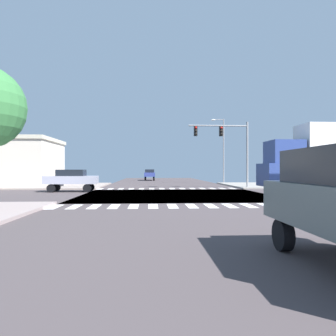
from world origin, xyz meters
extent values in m
cube|color=#443C3E|center=(0.00, 0.00, -0.03)|extent=(14.00, 90.00, 0.05)
cube|color=#443C3E|center=(0.00, 0.00, -0.03)|extent=(90.00, 12.00, 0.05)
cube|color=gray|center=(13.00, 12.00, 0.07)|extent=(12.00, 12.00, 0.14)
cube|color=gray|center=(-13.00, 12.00, 0.07)|extent=(12.00, 12.00, 0.14)
cube|color=silver|center=(-6.75, -7.30, 0.00)|extent=(0.50, 2.00, 0.01)
cube|color=silver|center=(-5.75, -7.30, 0.00)|extent=(0.50, 2.00, 0.01)
cube|color=silver|center=(-4.75, -7.30, 0.00)|extent=(0.50, 2.00, 0.01)
cube|color=silver|center=(-3.75, -7.30, 0.00)|extent=(0.50, 2.00, 0.01)
cube|color=silver|center=(-2.75, -7.30, 0.00)|extent=(0.50, 2.00, 0.01)
cube|color=silver|center=(-1.75, -7.30, 0.00)|extent=(0.50, 2.00, 0.01)
cube|color=silver|center=(-0.75, -7.30, 0.00)|extent=(0.50, 2.00, 0.01)
cube|color=silver|center=(0.25, -7.30, 0.00)|extent=(0.50, 2.00, 0.01)
cube|color=silver|center=(1.25, -7.30, 0.00)|extent=(0.50, 2.00, 0.01)
cube|color=silver|center=(2.25, -7.30, 0.00)|extent=(0.50, 2.00, 0.01)
cube|color=silver|center=(3.25, -7.30, 0.00)|extent=(0.50, 2.00, 0.01)
cube|color=silver|center=(4.25, -7.30, 0.00)|extent=(0.50, 2.00, 0.01)
cube|color=silver|center=(5.25, -7.30, 0.00)|extent=(0.50, 2.00, 0.01)
cube|color=silver|center=(6.25, -7.30, 0.00)|extent=(0.50, 2.00, 0.01)
cube|color=silver|center=(-6.75, 7.30, 0.00)|extent=(0.50, 2.00, 0.01)
cube|color=silver|center=(-5.75, 7.30, 0.00)|extent=(0.50, 2.00, 0.01)
cube|color=silver|center=(-4.75, 7.30, 0.00)|extent=(0.50, 2.00, 0.01)
cube|color=silver|center=(-3.75, 7.30, 0.00)|extent=(0.50, 2.00, 0.01)
cube|color=silver|center=(-2.75, 7.30, 0.00)|extent=(0.50, 2.00, 0.01)
cube|color=silver|center=(-1.75, 7.30, 0.00)|extent=(0.50, 2.00, 0.01)
cube|color=silver|center=(-0.75, 7.30, 0.00)|extent=(0.50, 2.00, 0.01)
cube|color=silver|center=(0.25, 7.30, 0.00)|extent=(0.50, 2.00, 0.01)
cube|color=silver|center=(1.25, 7.30, 0.00)|extent=(0.50, 2.00, 0.01)
cube|color=silver|center=(2.25, 7.30, 0.00)|extent=(0.50, 2.00, 0.01)
cube|color=silver|center=(3.25, 7.30, 0.00)|extent=(0.50, 2.00, 0.01)
cube|color=silver|center=(4.25, 7.30, 0.00)|extent=(0.50, 2.00, 0.01)
cube|color=silver|center=(5.25, 7.30, 0.00)|extent=(0.50, 2.00, 0.01)
cube|color=silver|center=(6.25, 7.30, 0.00)|extent=(0.50, 2.00, 0.01)
cylinder|color=gray|center=(7.87, 7.56, 3.34)|extent=(0.20, 0.20, 6.67)
cylinder|color=gray|center=(4.89, 7.56, 6.27)|extent=(5.96, 0.14, 0.14)
cube|color=black|center=(5.19, 7.56, 5.72)|extent=(0.32, 0.40, 1.00)
sphere|color=red|center=(5.19, 7.31, 6.03)|extent=(0.22, 0.22, 0.22)
sphere|color=black|center=(5.19, 7.31, 5.72)|extent=(0.22, 0.22, 0.22)
sphere|color=black|center=(5.19, 7.31, 5.41)|extent=(0.22, 0.22, 0.22)
cube|color=black|center=(2.63, 7.56, 5.72)|extent=(0.32, 0.40, 1.00)
sphere|color=red|center=(2.63, 7.31, 6.03)|extent=(0.22, 0.22, 0.22)
sphere|color=black|center=(2.63, 7.31, 5.72)|extent=(0.22, 0.22, 0.22)
sphere|color=black|center=(2.63, 7.31, 5.41)|extent=(0.22, 0.22, 0.22)
cylinder|color=gray|center=(7.80, 17.44, 4.29)|extent=(0.16, 0.16, 8.57)
cylinder|color=gray|center=(7.10, 17.44, 8.47)|extent=(1.40, 0.10, 0.10)
ellipsoid|color=silver|center=(6.40, 17.44, 8.42)|extent=(0.60, 0.32, 0.20)
cube|color=beige|center=(-18.51, 12.70, 2.48)|extent=(11.54, 8.49, 4.96)
cube|color=beige|center=(-18.51, 12.70, 5.16)|extent=(11.84, 8.79, 0.40)
cube|color=black|center=(-11.24, 9.45, 0.90)|extent=(0.24, 2.20, 1.80)
cylinder|color=black|center=(-7.11, 4.22, 0.34)|extent=(0.68, 0.26, 0.68)
cylinder|color=black|center=(-7.11, 2.78, 0.34)|extent=(0.68, 0.26, 0.68)
cylinder|color=black|center=(-10.04, 4.22, 0.34)|extent=(0.68, 0.26, 0.68)
cylinder|color=black|center=(-10.04, 2.78, 0.34)|extent=(0.68, 0.26, 0.68)
cube|color=#ACACC0|center=(-8.58, 3.50, 1.01)|extent=(4.30, 1.80, 0.66)
cube|color=black|center=(-8.58, 3.50, 1.61)|extent=(2.24, 1.55, 0.54)
cylinder|color=black|center=(-1.28, 28.80, 0.34)|extent=(0.26, 0.68, 0.68)
cylinder|color=black|center=(-2.72, 28.80, 0.34)|extent=(0.26, 0.68, 0.68)
cylinder|color=black|center=(-1.28, 31.72, 0.34)|extent=(0.26, 0.68, 0.68)
cylinder|color=black|center=(-2.72, 31.72, 0.34)|extent=(0.26, 0.68, 0.68)
cube|color=navy|center=(-2.00, 30.26, 1.01)|extent=(1.80, 4.30, 0.66)
cube|color=black|center=(-2.00, 30.26, 1.61)|extent=(1.55, 2.24, 0.54)
cylinder|color=black|center=(1.22, -16.29, 0.37)|extent=(0.26, 0.74, 0.74)
cylinder|color=black|center=(6.53, -4.46, 0.40)|extent=(0.80, 0.26, 0.80)
cylinder|color=black|center=(6.53, -2.54, 0.40)|extent=(0.80, 0.26, 0.80)
cube|color=navy|center=(8.98, -3.50, 1.54)|extent=(7.20, 2.40, 1.49)
cube|color=white|center=(10.06, -3.50, 3.57)|extent=(4.18, 2.30, 2.56)
cube|color=navy|center=(6.82, -3.50, 3.03)|extent=(2.02, 2.11, 1.49)
camera|label=1|loc=(-1.90, -23.49, 1.91)|focal=33.56mm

